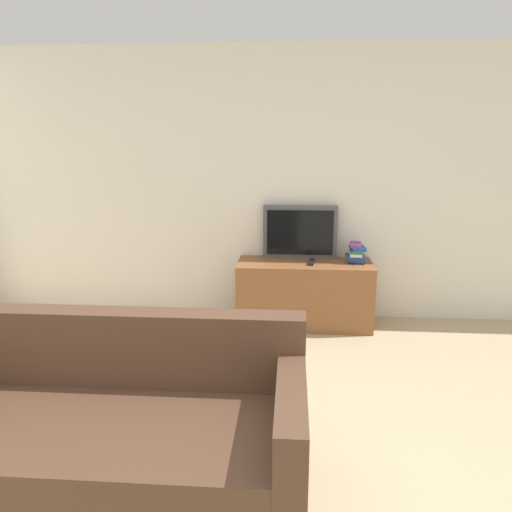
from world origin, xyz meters
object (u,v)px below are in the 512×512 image
Objects in this scene: television at (300,232)px; remote_on_stand at (311,262)px; tv_stand at (304,294)px; book_stack at (356,253)px; couch at (91,441)px.

television is 0.35m from remote_on_stand.
tv_stand is at bearing -75.92° from television.
television is at bearing 164.85° from book_stack.
tv_stand is 2.65m from couch.
couch is 9.91× the size of book_stack.
television is at bearing 68.01° from couch.
television reaches higher than tv_stand.
remote_on_stand is (0.06, -0.02, 0.32)m from tv_stand.
book_stack reaches higher than remote_on_stand.
television is 0.33× the size of couch.
couch is (-1.06, -2.61, -0.57)m from television.
book_stack reaches higher than tv_stand.
tv_stand is 0.60m from television.
television is (-0.05, 0.20, 0.56)m from tv_stand.
television is at bearing 104.08° from tv_stand.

